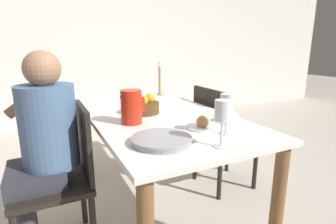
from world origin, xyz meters
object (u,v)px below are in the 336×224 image
Objects in this scene: red_pitcher at (131,107)px; bread_plate at (203,125)px; teacup_near_person at (229,118)px; serving_tray at (162,140)px; fruit_bowl at (143,106)px; chair_opposite at (219,135)px; candlestick_tall at (160,82)px; person_seated at (43,139)px; wine_glass_juice at (223,113)px; chair_person_side at (64,176)px; wine_glass_water at (227,104)px; teacup_across at (152,99)px.

bread_plate is (0.32, -0.26, -0.08)m from red_pitcher.
teacup_near_person is 0.22m from bread_plate.
serving_tray is at bearing -159.87° from bread_plate.
red_pitcher is 0.26m from fruit_bowl.
candlestick_tall is (-0.32, 0.50, 0.40)m from chair_opposite.
chair_opposite is 0.74× the size of person_seated.
serving_tray is 0.93× the size of candlestick_tall.
teacup_near_person is at bearing -32.09° from chair_opposite.
wine_glass_juice is 1.33m from candlestick_tall.
person_seated reaches higher than chair_person_side.
person_seated is 0.65m from fruit_bowl.
candlestick_tall reaches higher than chair_person_side.
serving_tray is (-0.22, 0.16, -0.14)m from wine_glass_juice.
chair_opposite is 4.11× the size of wine_glass_water.
chair_opposite is at bearing 45.39° from bread_plate.
teacup_near_person is 1.00m from candlestick_tall.
wine_glass_water is 0.38m from serving_tray.
fruit_bowl reaches higher than teacup_across.
wine_glass_water reaches higher than teacup_near_person.
red_pitcher is at bearing -123.83° from teacup_across.
person_seated is 0.51m from red_pitcher.
chair_person_side is 4.04× the size of wine_glass_juice.
bread_plate is at bearing -91.06° from teacup_across.
person_seated is 7.73× the size of teacup_across.
chair_opposite is at bearing -83.01° from person_seated.
wine_glass_juice is at bearing -82.69° from fruit_bowl.
serving_tray is (-0.35, 0.03, -0.14)m from wine_glass_water.
bread_plate reaches higher than teacup_near_person.
fruit_bowl is at bearing 132.28° from teacup_near_person.
fruit_bowl is at bearing 110.64° from bread_plate.
serving_tray is at bearing -133.54° from person_seated.
chair_person_side is 1.26m from chair_opposite.
bread_plate reaches higher than serving_tray.
teacup_near_person is 0.49× the size of candlestick_tall.
candlestick_tall is (0.28, 1.30, -0.04)m from wine_glass_juice.
teacup_across is 0.34m from candlestick_tall.
teacup_across is 0.77m from bread_plate.
person_seated is at bearing -153.80° from teacup_across.
wine_glass_juice reaches higher than fruit_bowl.
candlestick_tall is (0.92, 0.70, 0.40)m from chair_person_side.
person_seated is (-1.32, -0.16, 0.23)m from chair_opposite.
wine_glass_juice is 0.75m from fruit_bowl.
wine_glass_juice is at bearing -35.95° from serving_tray.
candlestick_tall is at bearing 78.90° from bread_plate.
teacup_across is (-0.51, 0.24, 0.31)m from chair_opposite.
person_seated is at bearing -83.01° from chair_opposite.
teacup_near_person is 0.58m from fruit_bowl.
red_pitcher is at bearing 114.55° from wine_glass_juice.
teacup_near_person is (0.29, 0.31, -0.13)m from wine_glass_juice.
candlestick_tall is at bearing -52.78° from chair_person_side.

